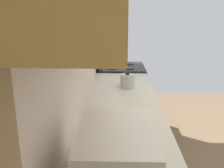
% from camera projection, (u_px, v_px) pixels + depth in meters
% --- Properties ---
extents(wall_back, '(4.20, 0.12, 2.57)m').
position_uv_depth(wall_back, '(71.00, 63.00, 1.83)').
color(wall_back, beige).
rests_on(wall_back, ground_plane).
extents(oven_range, '(0.68, 0.66, 1.09)m').
position_uv_depth(oven_range, '(121.00, 98.00, 3.56)').
color(oven_range, black).
rests_on(oven_range, ground_plane).
extents(microwave, '(0.49, 0.33, 0.27)m').
position_uv_depth(microwave, '(117.00, 156.00, 1.08)').
color(microwave, white).
rests_on(microwave, counter_run).
extents(bowl, '(0.14, 0.14, 0.07)m').
position_uv_depth(bowl, '(132.00, 127.00, 1.57)').
color(bowl, silver).
rests_on(bowl, counter_run).
extents(kettle, '(0.20, 0.15, 0.16)m').
position_uv_depth(kettle, '(127.00, 81.00, 2.50)').
color(kettle, '#B7BABF').
rests_on(kettle, counter_run).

